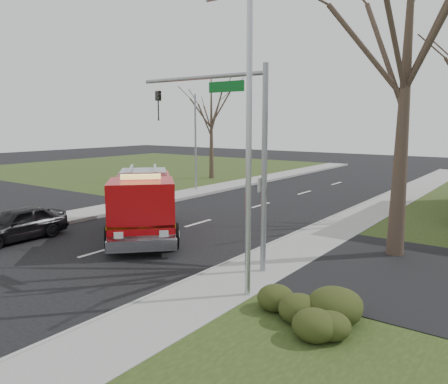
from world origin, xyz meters
The scene contains 11 objects.
ground centered at (0.00, 0.00, 0.00)m, with size 120.00×120.00×0.00m, color black.
sidewalk_right centered at (6.20, 0.00, 0.07)m, with size 2.40×80.00×0.15m, color gray.
sidewalk_left centered at (-6.20, 0.00, 0.07)m, with size 2.40×80.00×0.15m, color gray.
hedge_corner centered at (9.00, -1.00, 0.58)m, with size 2.80×2.00×0.90m, color #2C3413.
bare_tree_near centered at (9.50, 6.00, 7.41)m, with size 6.00×6.00×12.00m.
bare_tree_left centered at (-10.00, 20.00, 5.56)m, with size 4.50×4.50×9.00m.
traffic_signal_mast centered at (5.21, 1.50, 4.71)m, with size 5.29×0.18×6.80m.
streetlight_pole centered at (7.14, -0.50, 4.55)m, with size 1.48×0.16×8.40m.
utility_pole_far centered at (-6.80, 14.00, 3.50)m, with size 0.14×0.14×7.00m, color gray.
fire_engine centered at (-0.51, 2.82, 1.36)m, with size 7.08×7.02×3.00m.
parked_car_maroon centered at (-4.20, -1.00, 0.72)m, with size 1.70×4.22×1.44m, color black.
Camera 1 is at (13.63, -10.42, 4.97)m, focal length 35.00 mm.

